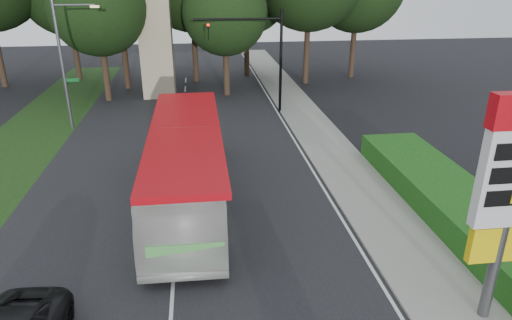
{
  "coord_description": "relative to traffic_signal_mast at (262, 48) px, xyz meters",
  "views": [
    {
      "loc": [
        1.14,
        -7.81,
        9.53
      ],
      "look_at": [
        3.41,
        9.77,
        2.2
      ],
      "focal_mm": 32.0,
      "sensor_mm": 36.0,
      "label": 1
    }
  ],
  "objects": [
    {
      "name": "road_surface",
      "position": [
        -5.68,
        -12.0,
        -4.66
      ],
      "size": [
        14.0,
        80.0,
        0.02
      ],
      "primitive_type": "cube",
      "color": "black",
      "rests_on": "ground"
    },
    {
      "name": "sidewalk_right",
      "position": [
        2.82,
        -12.0,
        -4.61
      ],
      "size": [
        3.0,
        80.0,
        0.12
      ],
      "primitive_type": "cube",
      "color": "gray",
      "rests_on": "ground"
    },
    {
      "name": "grass_verge_left",
      "position": [
        -15.18,
        -6.0,
        -4.66
      ],
      "size": [
        5.0,
        50.0,
        0.02
      ],
      "primitive_type": "cube",
      "color": "#193814",
      "rests_on": "ground"
    },
    {
      "name": "hedge",
      "position": [
        5.82,
        -16.0,
        -4.07
      ],
      "size": [
        3.0,
        14.0,
        1.2
      ],
      "primitive_type": "cube",
      "color": "#175416",
      "rests_on": "ground"
    },
    {
      "name": "traffic_signal_mast",
      "position": [
        0.0,
        0.0,
        0.0
      ],
      "size": [
        6.1,
        0.35,
        7.2
      ],
      "color": "black",
      "rests_on": "ground"
    },
    {
      "name": "streetlight_signs",
      "position": [
        -12.67,
        -1.99,
        -0.23
      ],
      "size": [
        2.75,
        0.98,
        8.0
      ],
      "color": "#59595E",
      "rests_on": "ground"
    },
    {
      "name": "monument",
      "position": [
        -7.68,
        6.0,
        0.43
      ],
      "size": [
        3.0,
        3.0,
        10.05
      ],
      "color": "tan",
      "rests_on": "ground"
    },
    {
      "name": "transit_bus",
      "position": [
        -5.18,
        -13.48,
        -2.95
      ],
      "size": [
        3.15,
        12.44,
        3.45
      ],
      "primitive_type": "imported",
      "rotation": [
        0.0,
        0.0,
        -0.02
      ],
      "color": "silver",
      "rests_on": "ground"
    }
  ]
}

